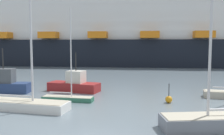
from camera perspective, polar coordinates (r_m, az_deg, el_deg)
sailboat_0 at (r=15.12m, az=22.76°, el=-11.11°), size 6.29×2.72×9.23m
sailboat_1 at (r=18.93m, az=-18.93°, el=-7.68°), size 6.30×2.64×10.91m
sailboat_3 at (r=20.96m, az=-10.12°, el=-6.58°), size 4.35×1.36×7.60m
fishing_boat_0 at (r=25.12m, az=-8.63°, el=-3.84°), size 5.43×3.02×3.86m
fishing_boat_1 at (r=26.39m, az=-23.97°, el=-3.53°), size 5.65×1.93×4.29m
channel_buoy_0 at (r=20.53m, az=12.90°, el=-7.11°), size 0.56×0.56×1.56m
cruise_ship at (r=57.19m, az=8.22°, el=7.06°), size 103.13×18.22×20.05m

